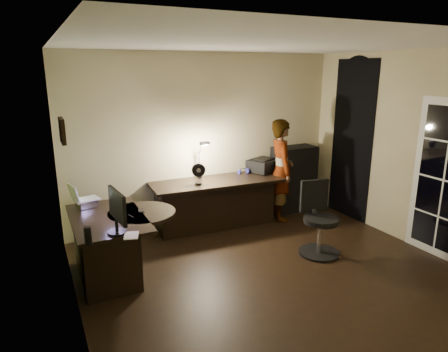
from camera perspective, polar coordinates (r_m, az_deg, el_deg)
name	(u,v)px	position (r m, az deg, el deg)	size (l,w,h in m)	color
floor	(272,272)	(5.14, 6.82, -13.49)	(4.50, 4.00, 0.01)	black
ceiling	(279,43)	(4.53, 7.92, 18.26)	(4.50, 4.00, 0.01)	silver
wall_back	(206,140)	(6.39, -2.54, 5.19)	(4.50, 0.01, 2.70)	#BFB387
wall_front	(428,226)	(3.24, 27.10, -6.32)	(4.50, 0.01, 2.70)	#BFB387
wall_left	(68,192)	(3.93, -21.42, -2.10)	(0.01, 4.00, 2.70)	#BFB387
wall_right	(412,150)	(6.16, 25.25, 3.40)	(0.01, 4.00, 2.70)	#BFB387
green_wall_overlay	(70,191)	(3.94, -21.20, -2.08)	(0.00, 4.00, 2.70)	#495D29
arched_doorway	(352,141)	(6.92, 17.79, 4.83)	(0.01, 0.90, 2.60)	black
french_door	(444,180)	(5.89, 28.91, -0.54)	(0.02, 0.92, 2.10)	white
framed_picture	(62,131)	(4.27, -22.13, 6.01)	(0.04, 0.30, 0.25)	black
desk_left	(110,247)	(5.03, -15.99, -9.71)	(0.82, 1.32, 0.76)	black
desk_right	(217,204)	(6.30, -1.00, -4.01)	(2.06, 0.72, 0.77)	black
cabinet	(294,179)	(7.13, 9.90, -0.39)	(0.76, 0.38, 1.15)	black
laptop_stand	(87,203)	(5.29, -19.00, -3.68)	(0.22, 0.19, 0.09)	silver
laptop	(86,192)	(5.24, -19.14, -2.12)	(0.31, 0.29, 0.21)	silver
monitor	(116,218)	(4.34, -15.15, -5.77)	(0.10, 0.51, 0.33)	black
mouse	(120,216)	(4.80, -14.63, -5.59)	(0.07, 0.10, 0.04)	silver
phone	(141,210)	(4.98, -11.77, -4.81)	(0.07, 0.13, 0.01)	black
pen	(131,216)	(4.81, -13.12, -5.61)	(0.01, 0.13, 0.01)	black
speaker	(88,236)	(4.15, -18.86, -8.10)	(0.07, 0.07, 0.19)	black
notepad	(131,235)	(4.27, -13.10, -8.28)	(0.14, 0.20, 0.01)	silver
desk_fan	(198,173)	(5.95, -3.70, 0.39)	(0.20, 0.11, 0.31)	black
headphones	(243,171)	(6.55, 2.79, 0.76)	(0.20, 0.08, 0.09)	navy
printer	(263,164)	(6.73, 5.61, 1.65)	(0.49, 0.38, 0.22)	black
desk_lamp	(199,158)	(6.20, -3.56, 2.58)	(0.16, 0.30, 0.65)	black
office_chair	(321,220)	(5.51, 13.71, -6.09)	(0.55, 0.55, 0.99)	black
person	(281,170)	(6.61, 8.13, 0.83)	(0.60, 0.40, 1.67)	#D8A88C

